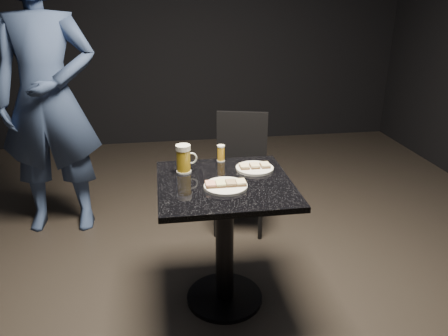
{
  "coord_description": "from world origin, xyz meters",
  "views": [
    {
      "loc": [
        -0.32,
        -2.07,
        1.67
      ],
      "look_at": [
        0.0,
        0.02,
        0.82
      ],
      "focal_mm": 35.0,
      "sensor_mm": 36.0,
      "label": 1
    }
  ],
  "objects_px": {
    "plate_small": "(255,168)",
    "beer_mug": "(184,159)",
    "patron": "(47,100)",
    "table": "(225,222)",
    "chair": "(241,163)",
    "plate_large": "(226,186)",
    "beer_tumbler": "(221,153)"
  },
  "relations": [
    {
      "from": "plate_small",
      "to": "beer_mug",
      "type": "distance_m",
      "value": 0.4
    },
    {
      "from": "patron",
      "to": "table",
      "type": "relative_size",
      "value": 2.6
    },
    {
      "from": "chair",
      "to": "plate_large",
      "type": "bearing_deg",
      "value": -105.31
    },
    {
      "from": "beer_tumbler",
      "to": "table",
      "type": "bearing_deg",
      "value": -94.8
    },
    {
      "from": "beer_mug",
      "to": "patron",
      "type": "bearing_deg",
      "value": 134.05
    },
    {
      "from": "beer_mug",
      "to": "beer_tumbler",
      "type": "bearing_deg",
      "value": 31.69
    },
    {
      "from": "patron",
      "to": "beer_tumbler",
      "type": "xyz_separation_m",
      "value": [
        1.11,
        -0.78,
        -0.18
      ]
    },
    {
      "from": "plate_large",
      "to": "patron",
      "type": "xyz_separation_m",
      "value": [
        -1.08,
        1.15,
        0.22
      ]
    },
    {
      "from": "patron",
      "to": "beer_mug",
      "type": "bearing_deg",
      "value": -43.82
    },
    {
      "from": "patron",
      "to": "beer_mug",
      "type": "xyz_separation_m",
      "value": [
        0.88,
        -0.91,
        -0.15
      ]
    },
    {
      "from": "table",
      "to": "plate_small",
      "type": "bearing_deg",
      "value": 36.9
    },
    {
      "from": "beer_mug",
      "to": "plate_small",
      "type": "bearing_deg",
      "value": -2.91
    },
    {
      "from": "plate_large",
      "to": "beer_mug",
      "type": "bearing_deg",
      "value": 129.28
    },
    {
      "from": "plate_large",
      "to": "table",
      "type": "height_order",
      "value": "plate_large"
    },
    {
      "from": "patron",
      "to": "beer_tumbler",
      "type": "bearing_deg",
      "value": -32.81
    },
    {
      "from": "table",
      "to": "beer_mug",
      "type": "distance_m",
      "value": 0.41
    },
    {
      "from": "plate_large",
      "to": "table",
      "type": "xyz_separation_m",
      "value": [
        0.01,
        0.07,
        -0.25
      ]
    },
    {
      "from": "plate_small",
      "to": "chair",
      "type": "distance_m",
      "value": 0.79
    },
    {
      "from": "plate_large",
      "to": "beer_tumbler",
      "type": "height_order",
      "value": "beer_tumbler"
    },
    {
      "from": "beer_mug",
      "to": "chair",
      "type": "bearing_deg",
      "value": 57.75
    },
    {
      "from": "beer_mug",
      "to": "beer_tumbler",
      "type": "distance_m",
      "value": 0.27
    },
    {
      "from": "plate_large",
      "to": "chair",
      "type": "bearing_deg",
      "value": 74.69
    },
    {
      "from": "table",
      "to": "chair",
      "type": "xyz_separation_m",
      "value": [
        0.26,
        0.89,
        -0.01
      ]
    },
    {
      "from": "plate_small",
      "to": "beer_mug",
      "type": "relative_size",
      "value": 1.33
    },
    {
      "from": "plate_large",
      "to": "table",
      "type": "relative_size",
      "value": 0.3
    },
    {
      "from": "patron",
      "to": "table",
      "type": "distance_m",
      "value": 1.6
    },
    {
      "from": "table",
      "to": "beer_tumbler",
      "type": "xyz_separation_m",
      "value": [
        0.03,
        0.3,
        0.29
      ]
    },
    {
      "from": "patron",
      "to": "beer_mug",
      "type": "height_order",
      "value": "patron"
    },
    {
      "from": "plate_large",
      "to": "beer_mug",
      "type": "height_order",
      "value": "beer_mug"
    },
    {
      "from": "beer_tumbler",
      "to": "chair",
      "type": "xyz_separation_m",
      "value": [
        0.23,
        0.59,
        -0.3
      ]
    },
    {
      "from": "patron",
      "to": "plate_small",
      "type": "bearing_deg",
      "value": -34.07
    },
    {
      "from": "beer_mug",
      "to": "chair",
      "type": "height_order",
      "value": "beer_mug"
    }
  ]
}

